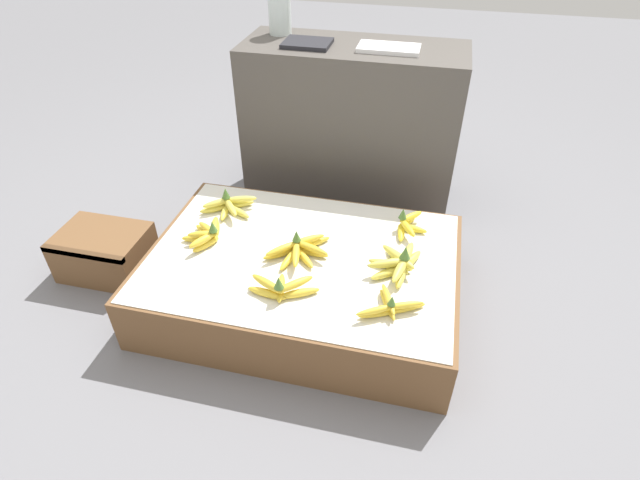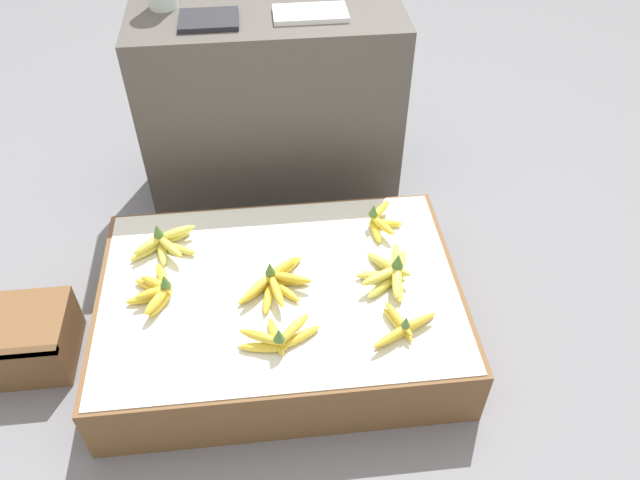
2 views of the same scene
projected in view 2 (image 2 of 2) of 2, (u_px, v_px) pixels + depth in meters
name	position (u px, v px, depth m)	size (l,w,h in m)	color
ground_plane	(283.00, 332.00, 2.16)	(10.00, 10.00, 0.00)	slate
display_platform	(281.00, 310.00, 2.08)	(1.16, 0.81, 0.23)	brown
back_vendor_table	(272.00, 106.00, 2.48)	(1.00, 0.41, 0.76)	#4C4742
wooden_crate	(15.00, 340.00, 2.01)	(0.36, 0.26, 0.19)	brown
banana_bunch_front_midleft	(279.00, 337.00, 1.82)	(0.25, 0.14, 0.10)	gold
banana_bunch_front_midright	(403.00, 327.00, 1.85)	(0.22, 0.18, 0.08)	gold
banana_bunch_middle_left	(157.00, 290.00, 1.95)	(0.15, 0.23, 0.10)	gold
banana_bunch_middle_midleft	(276.00, 283.00, 1.97)	(0.25, 0.24, 0.10)	gold
banana_bunch_middle_midright	(391.00, 272.00, 2.00)	(0.20, 0.24, 0.11)	#DBCC4C
banana_bunch_back_left	(165.00, 243.00, 2.09)	(0.23, 0.17, 0.10)	#DBCC4C
banana_bunch_back_midright	(379.00, 220.00, 2.18)	(0.13, 0.19, 0.10)	yellow
foam_tray_white	(310.00, 13.00, 2.19)	(0.26, 0.14, 0.02)	white
foam_tray_dark	(209.00, 20.00, 2.16)	(0.21, 0.17, 0.02)	#232328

